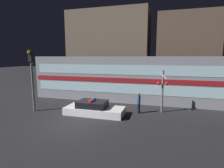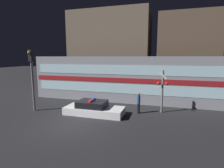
% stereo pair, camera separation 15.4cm
% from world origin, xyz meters
% --- Properties ---
extents(ground_plane, '(120.00, 120.00, 0.00)m').
position_xyz_m(ground_plane, '(0.00, 0.00, 0.00)').
color(ground_plane, black).
extents(train, '(18.66, 3.18, 4.37)m').
position_xyz_m(train, '(1.76, 7.36, 2.19)').
color(train, gray).
rests_on(train, ground_plane).
extents(police_car, '(4.48, 1.81, 1.15)m').
position_xyz_m(police_car, '(0.47, 2.11, 0.42)').
color(police_car, silver).
rests_on(police_car, ground_plane).
extents(pedestrian, '(0.27, 0.27, 1.61)m').
position_xyz_m(pedestrian, '(3.69, 3.29, 0.83)').
color(pedestrian, black).
rests_on(pedestrian, ground_plane).
extents(crossing_signal_near, '(0.86, 0.36, 3.32)m').
position_xyz_m(crossing_signal_near, '(5.42, 3.98, 1.91)').
color(crossing_signal_near, slate).
rests_on(crossing_signal_near, ground_plane).
extents(traffic_light_corner, '(0.30, 0.46, 4.86)m').
position_xyz_m(traffic_light_corner, '(-4.48, 1.54, 3.03)').
color(traffic_light_corner, slate).
rests_on(traffic_light_corner, ground_plane).
extents(building_left, '(11.38, 6.91, 10.73)m').
position_xyz_m(building_left, '(-2.31, 16.11, 5.37)').
color(building_left, brown).
rests_on(building_left, ground_plane).
extents(building_center, '(7.11, 4.61, 9.63)m').
position_xyz_m(building_center, '(8.09, 14.52, 4.82)').
color(building_center, brown).
rests_on(building_center, ground_plane).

